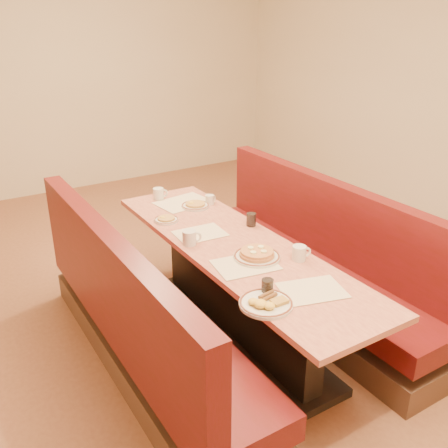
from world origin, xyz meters
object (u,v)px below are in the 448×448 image
coffee_mug_b (190,237)px  soda_tumbler_mid (251,220)px  soda_tumbler_near (267,287)px  coffee_mug_a (300,253)px  pancake_plate (257,255)px  booth_left (140,324)px  coffee_mug_c (210,199)px  diner_table (235,292)px  booth_right (312,268)px  eggs_plate (266,303)px  coffee_mug_d (159,194)px

coffee_mug_b → soda_tumbler_mid: size_ratio=1.34×
soda_tumbler_near → coffee_mug_a: bearing=28.5°
pancake_plate → coffee_mug_a: coffee_mug_a is taller
booth_left → soda_tumbler_near: (0.53, -0.65, 0.44)m
soda_tumbler_near → coffee_mug_c: bearing=72.3°
diner_table → coffee_mug_b: size_ratio=18.76×
coffee_mug_a → soda_tumbler_near: coffee_mug_a is taller
booth_left → booth_right: 1.46m
coffee_mug_c → soda_tumbler_mid: 0.56m
booth_left → eggs_plate: 0.96m
booth_left → coffee_mug_b: booth_left is taller
booth_right → eggs_plate: size_ratio=8.42×
booth_right → soda_tumbler_mid: bearing=154.8°
diner_table → coffee_mug_d: bearing=93.2°
coffee_mug_d → soda_tumbler_near: coffee_mug_d is taller
coffee_mug_d → pancake_plate: bearing=-75.8°
coffee_mug_a → diner_table: bearing=135.1°
coffee_mug_d → soda_tumbler_mid: (0.34, -0.89, -0.00)m
eggs_plate → soda_tumbler_near: size_ratio=3.17×
coffee_mug_b → coffee_mug_d: 0.96m
coffee_mug_a → soda_tumbler_near: 0.49m
coffee_mug_d → soda_tumbler_near: (-0.14, -1.74, -0.00)m
diner_table → booth_left: booth_left is taller
booth_left → booth_right: size_ratio=1.00×
pancake_plate → coffee_mug_b: coffee_mug_b is taller
coffee_mug_c → soda_tumbler_near: soda_tumbler_near is taller
coffee_mug_b → soda_tumbler_near: size_ratio=1.42×
booth_right → soda_tumbler_near: bearing=-145.4°
diner_table → eggs_plate: bearing=-110.9°
coffee_mug_b → coffee_mug_d: (0.20, 0.93, -0.00)m
coffee_mug_b → soda_tumbler_mid: (0.54, 0.05, -0.00)m
pancake_plate → coffee_mug_d: coffee_mug_d is taller
booth_right → coffee_mug_a: (-0.51, -0.41, 0.44)m
diner_table → coffee_mug_d: (-0.06, 1.10, 0.43)m
eggs_plate → coffee_mug_d: bearing=83.1°
coffee_mug_b → diner_table: bearing=-15.5°
eggs_plate → coffee_mug_b: bearing=88.8°
coffee_mug_c → soda_tumbler_mid: soda_tumbler_mid is taller
diner_table → coffee_mug_b: bearing=147.9°
soda_tumbler_near → soda_tumbler_mid: 0.98m
booth_left → booth_right: (1.46, 0.00, 0.00)m
pancake_plate → diner_table: bearing=91.0°
booth_right → coffee_mug_c: booth_right is taller
diner_table → coffee_mug_a: (0.23, -0.41, 0.43)m
coffee_mug_a → coffee_mug_c: (0.02, 1.18, -0.01)m
coffee_mug_b → soda_tumbler_near: (0.06, -0.81, -0.01)m
diner_table → soda_tumbler_near: bearing=-107.5°
eggs_plate → coffee_mug_d: 1.85m
coffee_mug_d → diner_table: bearing=-75.4°
coffee_mug_c → pancake_plate: bearing=-115.0°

